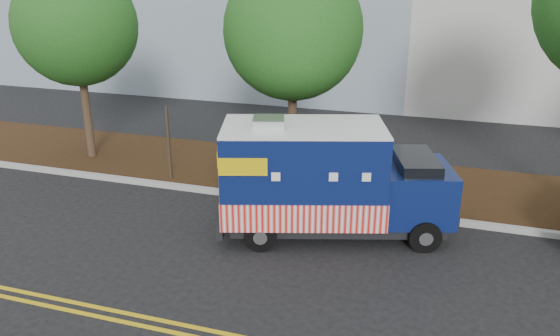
% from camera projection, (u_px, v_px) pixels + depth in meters
% --- Properties ---
extents(ground, '(120.00, 120.00, 0.00)m').
position_uv_depth(ground, '(277.00, 225.00, 13.87)').
color(ground, black).
rests_on(ground, ground).
extents(curb, '(120.00, 0.18, 0.15)m').
position_uv_depth(curb, '(292.00, 201.00, 15.10)').
color(curb, '#9E9E99').
rests_on(curb, ground).
extents(mulch_strip, '(120.00, 4.00, 0.15)m').
position_uv_depth(mulch_strip, '(311.00, 175.00, 16.98)').
color(mulch_strip, black).
rests_on(mulch_strip, ground).
extents(centerline_near, '(120.00, 0.10, 0.01)m').
position_uv_depth(centerline_near, '(201.00, 329.00, 9.89)').
color(centerline_near, gold).
rests_on(centerline_near, ground).
extents(tree_a, '(3.80, 3.80, 6.36)m').
position_uv_depth(tree_a, '(76.00, 25.00, 17.01)').
color(tree_a, '#38281C').
rests_on(tree_a, ground).
extents(tree_b, '(3.89, 3.89, 6.47)m').
position_uv_depth(tree_b, '(293.00, 31.00, 15.09)').
color(tree_b, '#38281C').
rests_on(tree_b, ground).
extents(sign_post, '(0.06, 0.06, 2.40)m').
position_uv_depth(sign_post, '(169.00, 145.00, 16.17)').
color(sign_post, '#473828').
rests_on(sign_post, ground).
extents(food_truck, '(5.87, 3.51, 2.92)m').
position_uv_depth(food_truck, '(323.00, 183.00, 13.04)').
color(food_truck, black).
rests_on(food_truck, ground).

